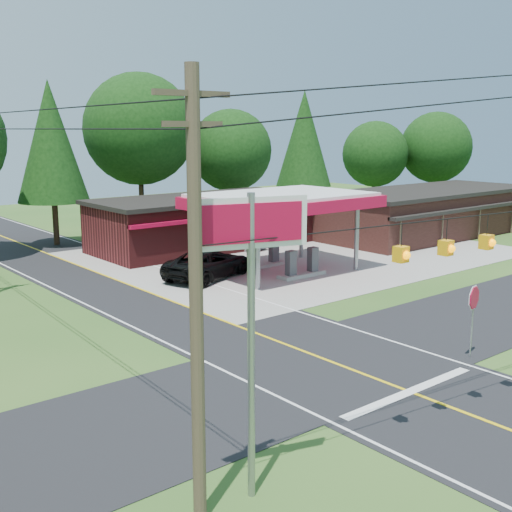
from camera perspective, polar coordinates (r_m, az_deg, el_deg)
ground at (r=24.79m, az=6.81°, el=-9.40°), size 120.00×120.00×0.00m
main_highway at (r=24.79m, az=6.81°, el=-9.38°), size 8.00×120.00×0.02m
cross_road at (r=24.78m, az=6.81°, el=-9.37°), size 70.00×7.00×0.02m
lane_center_yellow at (r=24.78m, az=6.81°, el=-9.34°), size 0.15×110.00×0.00m
gas_canopy at (r=39.07m, az=2.36°, el=4.71°), size 10.60×7.40×4.88m
convenience_store at (r=47.79m, az=-4.77°, el=3.04°), size 16.40×7.55×3.80m
strip_building at (r=55.48m, az=15.07°, el=3.83°), size 20.40×8.75×3.80m
utility_pole_near_left at (r=13.65m, az=-5.34°, el=-3.68°), size 1.80×0.30×10.00m
overhead_beacons at (r=18.89m, az=18.34°, el=3.08°), size 17.04×2.04×1.03m
treeline_backdrop at (r=43.71m, az=-15.74°, el=9.23°), size 70.27×51.59×13.30m
suv_car at (r=38.02m, az=-4.27°, el=-0.70°), size 7.89×7.89×1.72m
sedan_car at (r=47.55m, az=-1.40°, el=1.65°), size 4.86×4.86×1.56m
big_stop_sign at (r=14.44m, az=-0.41°, el=-1.57°), size 2.62×0.88×7.33m
octagonal_stop_sign at (r=25.81m, az=18.78°, el=-3.99°), size 0.98×0.24×2.90m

